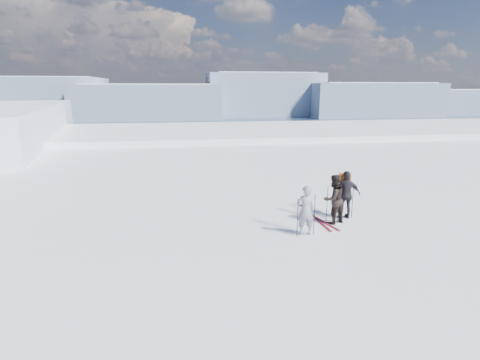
# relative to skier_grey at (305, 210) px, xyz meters

# --- Properties ---
(lake_basin) EXTENTS (820.00, 820.00, 71.62)m
(lake_basin) POSITION_rel_skier_grey_xyz_m (0.56, 27.62, -7.32)
(lake_basin) COLOR white
(lake_basin) RESTS_ON ground
(far_mountain_range) EXTENTS (770.00, 110.00, 53.00)m
(far_mountain_range) POSITION_rel_skier_grey_xyz_m (30.16, 452.40, -8.01)
(far_mountain_range) COLOR slate
(far_mountain_range) RESTS_ON ground
(skier_grey) EXTENTS (0.60, 0.40, 1.63)m
(skier_grey) POSITION_rel_skier_grey_xyz_m (0.00, 0.00, 0.00)
(skier_grey) COLOR gray
(skier_grey) RESTS_ON ground
(skier_dark) EXTENTS (1.02, 0.91, 1.73)m
(skier_dark) POSITION_rel_skier_grey_xyz_m (1.30, 0.89, 0.05)
(skier_dark) COLOR black
(skier_dark) RESTS_ON ground
(skier_pack) EXTENTS (1.06, 0.53, 1.75)m
(skier_pack) POSITION_rel_skier_grey_xyz_m (1.95, 1.29, 0.06)
(skier_pack) COLOR black
(skier_pack) RESTS_ON ground
(backpack) EXTENTS (0.39, 0.25, 0.53)m
(backpack) POSITION_rel_skier_grey_xyz_m (1.97, 1.54, 1.20)
(backpack) COLOR #C15B12
(backpack) RESTS_ON skier_pack
(ski_poles) EXTENTS (2.52, 1.43, 1.37)m
(ski_poles) POSITION_rel_skier_grey_xyz_m (1.07, 0.66, -0.16)
(ski_poles) COLOR black
(ski_poles) RESTS_ON ground
(skis_loose) EXTENTS (0.48, 1.70, 0.03)m
(skis_loose) POSITION_rel_skier_grey_xyz_m (0.97, 0.92, -0.80)
(skis_loose) COLOR black
(skis_loose) RESTS_ON ground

